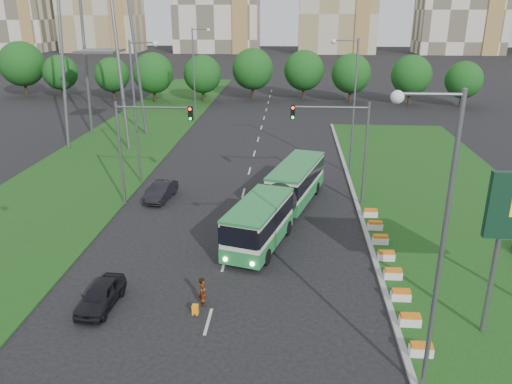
# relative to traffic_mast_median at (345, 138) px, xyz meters

# --- Properties ---
(ground) EXTENTS (360.00, 360.00, 0.00)m
(ground) POSITION_rel_traffic_mast_median_xyz_m (-4.78, -10.00, -5.35)
(ground) COLOR black
(ground) RESTS_ON ground
(grass_median) EXTENTS (14.00, 60.00, 0.15)m
(grass_median) POSITION_rel_traffic_mast_median_xyz_m (8.22, -2.00, -5.27)
(grass_median) COLOR #174413
(grass_median) RESTS_ON ground
(median_kerb) EXTENTS (0.30, 60.00, 0.18)m
(median_kerb) POSITION_rel_traffic_mast_median_xyz_m (1.27, -2.00, -5.26)
(median_kerb) COLOR gray
(median_kerb) RESTS_ON ground
(left_verge) EXTENTS (12.00, 110.00, 0.10)m
(left_verge) POSITION_rel_traffic_mast_median_xyz_m (-22.78, 15.00, -5.30)
(left_verge) COLOR #174413
(left_verge) RESTS_ON ground
(lane_markings) EXTENTS (0.20, 100.00, 0.01)m
(lane_markings) POSITION_rel_traffic_mast_median_xyz_m (-7.78, 10.00, -5.35)
(lane_markings) COLOR #B0B0A9
(lane_markings) RESTS_ON ground
(flower_planters) EXTENTS (1.10, 15.90, 0.60)m
(flower_planters) POSITION_rel_traffic_mast_median_xyz_m (1.92, -10.30, -4.90)
(flower_planters) COLOR white
(flower_planters) RESTS_ON grass_median
(traffic_mast_median) EXTENTS (5.76, 0.32, 8.00)m
(traffic_mast_median) POSITION_rel_traffic_mast_median_xyz_m (0.00, 0.00, 0.00)
(traffic_mast_median) COLOR slate
(traffic_mast_median) RESTS_ON ground
(traffic_mast_left) EXTENTS (5.76, 0.32, 8.00)m
(traffic_mast_left) POSITION_rel_traffic_mast_median_xyz_m (-15.16, -1.00, 0.00)
(traffic_mast_left) COLOR slate
(traffic_mast_left) RESTS_ON ground
(street_lamps) EXTENTS (36.00, 60.00, 12.00)m
(street_lamps) POSITION_rel_traffic_mast_median_xyz_m (-7.78, 0.00, 0.65)
(street_lamps) COLOR slate
(street_lamps) RESTS_ON ground
(tree_line) EXTENTS (120.00, 8.00, 9.00)m
(tree_line) POSITION_rel_traffic_mast_median_xyz_m (5.22, 45.00, -0.85)
(tree_line) COLOR #144C16
(tree_line) RESTS_ON ground
(articulated_bus) EXTENTS (2.53, 16.24, 2.67)m
(articulated_bus) POSITION_rel_traffic_mast_median_xyz_m (-4.76, -3.30, -3.71)
(articulated_bus) COLOR beige
(articulated_bus) RESTS_ON ground
(car_left_near) EXTENTS (1.78, 3.90, 1.30)m
(car_left_near) POSITION_rel_traffic_mast_median_xyz_m (-13.43, -15.08, -4.70)
(car_left_near) COLOR black
(car_left_near) RESTS_ON ground
(car_left_far) EXTENTS (1.93, 4.27, 1.36)m
(car_left_far) POSITION_rel_traffic_mast_median_xyz_m (-14.18, 0.19, -4.67)
(car_left_far) COLOR black
(car_left_far) RESTS_ON ground
(pedestrian) EXTENTS (0.54, 0.66, 1.57)m
(pedestrian) POSITION_rel_traffic_mast_median_xyz_m (-8.26, -14.57, -4.56)
(pedestrian) COLOR gray
(pedestrian) RESTS_ON ground
(shopping_trolley) EXTENTS (0.31, 0.32, 0.53)m
(shopping_trolley) POSITION_rel_traffic_mast_median_xyz_m (-8.52, -15.42, -5.09)
(shopping_trolley) COLOR orange
(shopping_trolley) RESTS_ON ground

